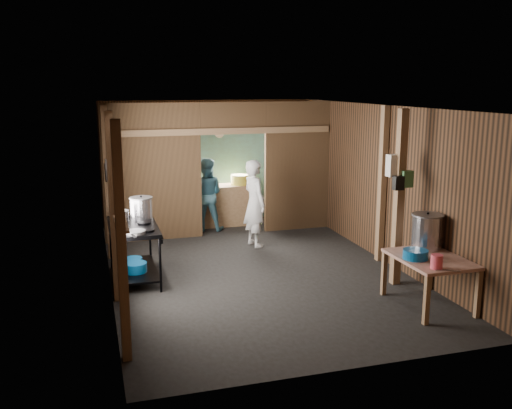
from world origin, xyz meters
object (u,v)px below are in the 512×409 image
object	(u,v)px
yellow_tub	(240,180)
stock_pot	(427,232)
stove_pot_large	(141,209)
gas_range	(134,252)
pink_bucket	(437,262)
prep_table	(429,282)
cook	(255,203)

from	to	relation	value
yellow_tub	stock_pot	bearing A→B (deg)	-73.12
stock_pot	stove_pot_large	bearing A→B (deg)	149.82
gas_range	pink_bucket	size ratio (longest dim) A/B	8.10
prep_table	cook	bearing A→B (deg)	112.39
cook	pink_bucket	bearing A→B (deg)	-174.89
gas_range	cook	bearing A→B (deg)	28.85
cook	stove_pot_large	bearing A→B (deg)	100.34
prep_table	yellow_tub	xyz separation A→B (m)	(-1.25, 5.15, 0.61)
pink_bucket	yellow_tub	distance (m)	5.68
gas_range	stove_pot_large	distance (m)	0.72
prep_table	yellow_tub	world-z (taller)	yellow_tub
gas_range	pink_bucket	distance (m)	4.40
pink_bucket	gas_range	bearing A→B (deg)	143.31
prep_table	pink_bucket	bearing A→B (deg)	-114.59
gas_range	cook	world-z (taller)	cook
gas_range	stove_pot_large	bearing A→B (deg)	65.19
prep_table	yellow_tub	size ratio (longest dim) A/B	3.07
prep_table	stock_pot	xyz separation A→B (m)	(0.19, 0.40, 0.57)
pink_bucket	yellow_tub	size ratio (longest dim) A/B	0.48
gas_range	stove_pot_large	world-z (taller)	stove_pot_large
pink_bucket	prep_table	bearing A→B (deg)	65.41
gas_range	prep_table	size ratio (longest dim) A/B	1.27
cook	gas_range	bearing A→B (deg)	106.34
gas_range	yellow_tub	size ratio (longest dim) A/B	3.91
prep_table	pink_bucket	size ratio (longest dim) A/B	6.37
stock_pot	yellow_tub	world-z (taller)	stock_pot
prep_table	yellow_tub	bearing A→B (deg)	103.69
prep_table	cook	size ratio (longest dim) A/B	0.72
prep_table	cook	xyz separation A→B (m)	(-1.42, 3.46, 0.46)
stove_pot_large	prep_table	bearing A→B (deg)	-35.95
stove_pot_large	yellow_tub	size ratio (longest dim) A/B	0.97
gas_range	cook	distance (m)	2.64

